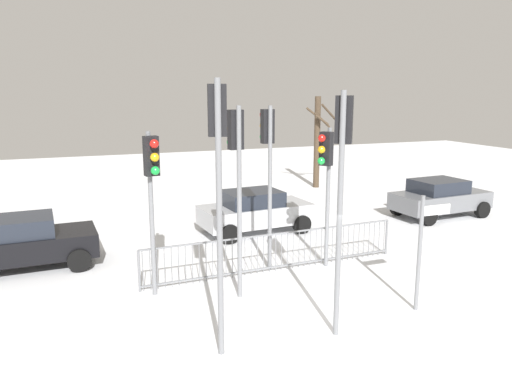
{
  "coord_description": "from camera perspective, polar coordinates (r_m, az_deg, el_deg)",
  "views": [
    {
      "loc": [
        -5.14,
        -9.22,
        4.84
      ],
      "look_at": [
        -0.58,
        2.65,
        2.25
      ],
      "focal_mm": 35.05,
      "sensor_mm": 36.0,
      "label": 1
    }
  ],
  "objects": [
    {
      "name": "traffic_light_mid_right",
      "position": [
        11.45,
        -2.27,
        3.82
      ],
      "size": [
        0.35,
        0.57,
        4.52
      ],
      "rotation": [
        0.0,
        0.0,
        0.13
      ],
      "color": "slate",
      "rests_on": "ground"
    },
    {
      "name": "traffic_light_mid_left",
      "position": [
        13.53,
        7.99,
        2.88
      ],
      "size": [
        0.51,
        0.43,
        3.87
      ],
      "rotation": [
        0.0,
        0.0,
        2.13
      ],
      "color": "slate",
      "rests_on": "ground"
    },
    {
      "name": "bare_tree_left",
      "position": [
        25.26,
        7.06,
        5.93
      ],
      "size": [
        1.9,
        1.28,
        4.56
      ],
      "color": "#473828",
      "rests_on": "ground"
    },
    {
      "name": "direction_sign_post",
      "position": [
        11.63,
        18.47,
        -5.87
      ],
      "size": [
        0.79,
        0.09,
        2.63
      ],
      "rotation": [
        0.0,
        0.0,
        0.0
      ],
      "color": "slate",
      "rests_on": "ground"
    },
    {
      "name": "car_grey_far",
      "position": [
        20.65,
        20.23,
        -0.57
      ],
      "size": [
        3.9,
        2.14,
        1.47
      ],
      "rotation": [
        0.0,
        0.0,
        0.07
      ],
      "color": "slate",
      "rests_on": "ground"
    },
    {
      "name": "car_black_near",
      "position": [
        15.17,
        -25.13,
        -5.18
      ],
      "size": [
        3.87,
        2.07,
        1.47
      ],
      "rotation": [
        0.0,
        0.0,
        0.05
      ],
      "color": "black",
      "rests_on": "ground"
    },
    {
      "name": "pedestrian_guard_railing",
      "position": [
        13.64,
        2.25,
        -6.8
      ],
      "size": [
        7.4,
        0.32,
        1.07
      ],
      "rotation": [
        0.0,
        0.0,
        0.03
      ],
      "color": "slate",
      "rests_on": "ground"
    },
    {
      "name": "traffic_light_rear_left",
      "position": [
        11.62,
        -11.79,
        1.6
      ],
      "size": [
        0.35,
        0.57,
        3.94
      ],
      "rotation": [
        0.0,
        0.0,
        3.29
      ],
      "color": "slate",
      "rests_on": "ground"
    },
    {
      "name": "car_silver_trailing",
      "position": [
        17.25,
        -0.14,
        -2.14
      ],
      "size": [
        3.93,
        2.19,
        1.47
      ],
      "rotation": [
        0.0,
        0.0,
        0.08
      ],
      "color": "#B2B5BA",
      "rests_on": "ground"
    },
    {
      "name": "traffic_light_foreground_left",
      "position": [
        13.36,
        1.35,
        4.75
      ],
      "size": [
        0.34,
        0.57,
        4.46
      ],
      "rotation": [
        0.0,
        0.0,
        0.07
      ],
      "color": "slate",
      "rests_on": "ground"
    },
    {
      "name": "traffic_light_rear_right",
      "position": [
        9.7,
        9.83,
        3.68
      ],
      "size": [
        0.45,
        0.48,
        4.85
      ],
      "rotation": [
        0.0,
        0.0,
        5.63
      ],
      "color": "slate",
      "rests_on": "ground"
    },
    {
      "name": "traffic_light_foreground_right",
      "position": [
        8.81,
        -4.37,
        3.98
      ],
      "size": [
        0.36,
        0.56,
        5.05
      ],
      "rotation": [
        0.0,
        0.0,
        6.06
      ],
      "color": "slate",
      "rests_on": "ground"
    },
    {
      "name": "ground_plane",
      "position": [
        11.61,
        7.58,
        -13.22
      ],
      "size": [
        60.0,
        60.0,
        0.0
      ],
      "primitive_type": "plane",
      "color": "white"
    }
  ]
}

